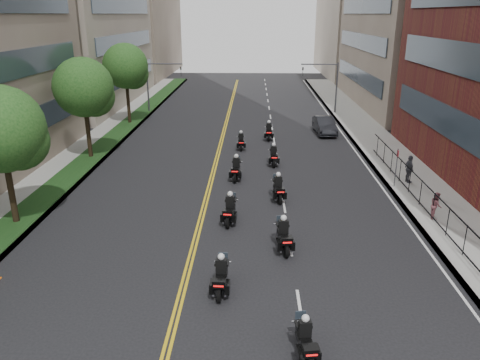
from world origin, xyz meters
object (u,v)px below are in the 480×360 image
object	(u,v)px
pedestrian_b	(436,205)
motorcycle_1	(305,341)
motorcycle_3	(284,237)
motorcycle_9	(269,132)
motorcycle_4	(230,211)
motorcycle_7	(274,156)
motorcycle_6	(236,170)
motorcycle_2	(221,277)
parked_sedan	(325,125)
motorcycle_5	(278,189)
motorcycle_8	(241,142)
pedestrian_c	(409,169)

from	to	relation	value
pedestrian_b	motorcycle_1	bearing A→B (deg)	155.25
motorcycle_3	motorcycle_9	bearing A→B (deg)	83.79
motorcycle_4	pedestrian_b	world-z (taller)	motorcycle_4
motorcycle_4	motorcycle_9	xyz separation A→B (m)	(2.58, 17.60, -0.00)
motorcycle_1	motorcycle_7	xyz separation A→B (m)	(-0.24, 20.59, 0.06)
motorcycle_3	motorcycle_6	size ratio (longest dim) A/B	0.99
motorcycle_6	motorcycle_9	world-z (taller)	motorcycle_6
motorcycle_9	motorcycle_4	bearing A→B (deg)	-97.13
motorcycle_3	motorcycle_7	xyz separation A→B (m)	(0.03, 13.24, -0.03)
motorcycle_4	pedestrian_b	size ratio (longest dim) A/B	1.59
motorcycle_4	pedestrian_b	bearing A→B (deg)	7.83
motorcycle_3	motorcycle_9	size ratio (longest dim) A/B	1.00
motorcycle_6	motorcycle_2	bearing A→B (deg)	-87.17
motorcycle_7	motorcycle_9	world-z (taller)	motorcycle_9
motorcycle_4	pedestrian_b	xyz separation A→B (m)	(11.05, 0.56, 0.20)
motorcycle_3	motorcycle_6	xyz separation A→B (m)	(-2.61, 9.97, 0.00)
motorcycle_1	motorcycle_9	world-z (taller)	motorcycle_9
motorcycle_9	parked_sedan	distance (m)	5.81
motorcycle_4	motorcycle_5	distance (m)	4.29
motorcycle_2	motorcycle_7	world-z (taller)	motorcycle_7
motorcycle_8	motorcycle_6	bearing A→B (deg)	-94.08
motorcycle_6	pedestrian_b	xyz separation A→B (m)	(10.98, -6.38, 0.20)
motorcycle_1	pedestrian_c	size ratio (longest dim) A/B	1.13
motorcycle_6	parked_sedan	xyz separation A→B (m)	(7.78, 13.11, 0.09)
motorcycle_7	motorcycle_9	bearing A→B (deg)	89.84
motorcycle_1	motorcycle_5	distance (m)	13.68
motorcycle_9	motorcycle_3	bearing A→B (deg)	-88.51
motorcycle_2	motorcycle_8	world-z (taller)	motorcycle_2
pedestrian_b	parked_sedan	bearing A→B (deg)	21.08
motorcycle_4	motorcycle_9	bearing A→B (deg)	86.58
pedestrian_b	motorcycle_8	bearing A→B (deg)	49.83
pedestrian_c	motorcycle_4	bearing A→B (deg)	112.47
motorcycle_5	pedestrian_b	xyz separation A→B (m)	(8.32, -2.74, 0.21)
motorcycle_6	parked_sedan	bearing A→B (deg)	62.55
parked_sedan	motorcycle_1	bearing A→B (deg)	-101.89
motorcycle_1	pedestrian_b	bearing A→B (deg)	46.10
motorcycle_1	pedestrian_b	world-z (taller)	pedestrian_b
motorcycle_7	motorcycle_8	xyz separation A→B (m)	(-2.52, 4.21, -0.04)
motorcycle_5	motorcycle_7	world-z (taller)	motorcycle_5
motorcycle_1	motorcycle_8	distance (m)	24.95
motorcycle_1	motorcycle_2	world-z (taller)	motorcycle_2
motorcycle_1	motorcycle_6	world-z (taller)	motorcycle_6
motorcycle_5	motorcycle_6	distance (m)	4.51
motorcycle_5	motorcycle_7	xyz separation A→B (m)	(-0.02, 6.91, -0.02)
motorcycle_6	motorcycle_1	bearing A→B (deg)	-77.33
motorcycle_8	pedestrian_c	size ratio (longest dim) A/B	1.16
motorcycle_7	pedestrian_b	size ratio (longest dim) A/B	1.53
motorcycle_3	pedestrian_c	xyz separation A→B (m)	(8.68, 9.29, 0.38)
motorcycle_2	motorcycle_7	distance (m)	17.09
motorcycle_2	pedestrian_b	world-z (taller)	motorcycle_2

